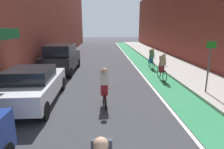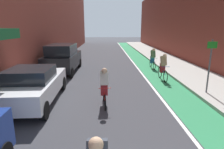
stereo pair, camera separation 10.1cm
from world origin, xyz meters
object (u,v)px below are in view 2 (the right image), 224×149
(cyclist_far, at_px, (153,58))
(parked_sedan_white, at_px, (33,85))
(cyclist_mid, at_px, (104,85))
(parked_suv_black, at_px, (63,58))
(cyclist_trailing, at_px, (163,67))
(street_sign_post, at_px, (210,61))

(cyclist_far, bearing_deg, parked_sedan_white, -134.48)
(cyclist_mid, bearing_deg, parked_suv_black, 115.87)
(cyclist_trailing, relative_size, street_sign_post, 0.71)
(parked_sedan_white, distance_m, cyclist_mid, 2.99)
(cyclist_mid, xyz_separation_m, cyclist_far, (3.70, 7.14, -0.04))
(street_sign_post, bearing_deg, parked_suv_black, 146.50)
(parked_suv_black, relative_size, cyclist_far, 2.78)
(parked_sedan_white, relative_size, cyclist_far, 2.64)
(cyclist_mid, bearing_deg, cyclist_far, 62.59)
(cyclist_far, xyz_separation_m, street_sign_post, (1.09, -6.14, 0.81))
(parked_sedan_white, distance_m, cyclist_trailing, 7.34)
(parked_sedan_white, distance_m, street_sign_post, 7.84)
(parked_sedan_white, relative_size, cyclist_trailing, 2.54)
(parked_sedan_white, xyz_separation_m, parked_suv_black, (-0.00, 5.80, 0.23))
(cyclist_trailing, bearing_deg, parked_sedan_white, -152.11)
(parked_suv_black, height_order, street_sign_post, street_sign_post)
(cyclist_mid, relative_size, street_sign_post, 0.68)
(street_sign_post, bearing_deg, parked_sedan_white, -175.17)
(cyclist_trailing, height_order, cyclist_far, cyclist_trailing)
(parked_suv_black, bearing_deg, street_sign_post, -33.50)
(cyclist_trailing, distance_m, street_sign_post, 3.16)
(cyclist_trailing, relative_size, cyclist_far, 1.04)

